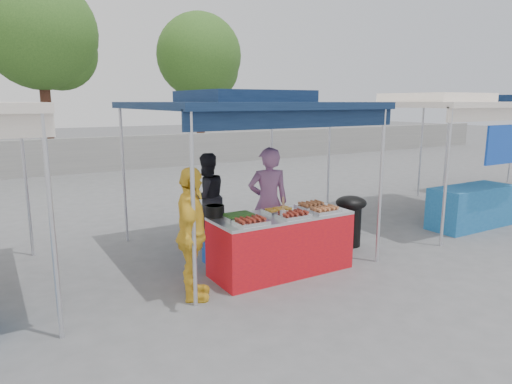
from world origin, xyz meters
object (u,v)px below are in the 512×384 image
wok_burner (351,216)px  customer_person (192,234)px  vendor_woman (268,203)px  helper_man (206,198)px  vendor_table (281,243)px  cooking_pot (215,211)px

wok_burner → customer_person: 3.20m
wok_burner → vendor_woman: vendor_woman is taller
helper_man → vendor_table: bearing=92.3°
vendor_woman → helper_man: vendor_woman is taller
helper_man → vendor_woman: bearing=105.4°
cooking_pot → wok_burner: bearing=0.9°
vendor_woman → cooking_pot: bearing=36.1°
vendor_woman → customer_person: size_ratio=1.05×
cooking_pot → vendor_woman: (1.06, 0.30, -0.06)m
cooking_pot → helper_man: size_ratio=0.17×
wok_burner → vendor_woman: size_ratio=0.50×
vendor_table → customer_person: 1.51m
helper_man → customer_person: size_ratio=0.94×
vendor_woman → customer_person: (-1.65, -0.87, -0.04)m
vendor_table → vendor_woman: (0.21, 0.67, 0.44)m
cooking_pot → wok_burner: 2.57m
helper_man → wok_burner: bearing=136.6°
vendor_table → cooking_pot: bearing=156.6°
wok_burner → customer_person: customer_person is taller
vendor_table → cooking_pot: (-0.86, 0.37, 0.50)m
vendor_table → helper_man: 1.96m
wok_burner → cooking_pot: bearing=164.7°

